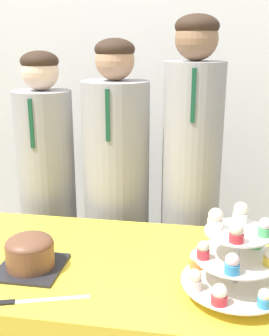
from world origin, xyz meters
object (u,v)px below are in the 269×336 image
at_px(round_cake, 30,252).
at_px(student_1, 117,207).
at_px(student_0, 49,206).
at_px(student_2, 190,198).
at_px(cake_knife, 18,302).
at_px(cupcake_stand, 235,258).

bearing_deg(round_cake, student_1, 77.06).
xyz_separation_m(student_0, student_1, (0.35, 0.00, 0.02)).
xyz_separation_m(student_1, student_2, (0.35, -0.00, 0.07)).
height_order(cake_knife, student_1, student_1).
bearing_deg(round_cake, cupcake_stand, -3.13).
height_order(round_cake, cake_knife, round_cake).
height_order(cake_knife, cupcake_stand, cupcake_stand).
xyz_separation_m(student_0, student_2, (0.70, 0.00, 0.09)).
xyz_separation_m(round_cake, student_2, (0.51, 0.68, -0.03)).
distance_m(round_cake, cupcake_stand, 0.67).
relative_size(cake_knife, student_1, 0.21).
relative_size(cake_knife, cupcake_stand, 0.95).
distance_m(cupcake_stand, student_1, 0.89).
height_order(cake_knife, student_0, student_0).
relative_size(round_cake, student_2, 0.13).
relative_size(cupcake_stand, student_0, 0.23).
xyz_separation_m(round_cake, cupcake_stand, (0.67, -0.04, 0.06)).
height_order(round_cake, student_0, student_0).
height_order(cake_knife, student_2, student_2).
height_order(student_0, student_2, student_2).
distance_m(round_cake, student_1, 0.70).
height_order(student_0, student_1, student_1).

